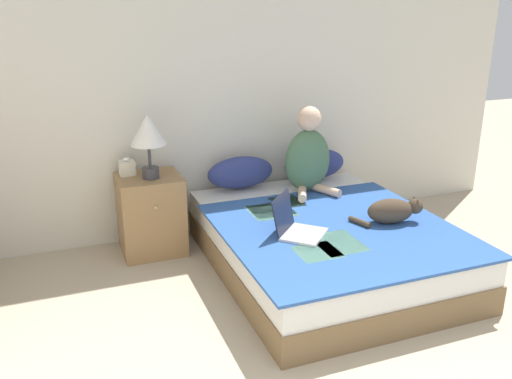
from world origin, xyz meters
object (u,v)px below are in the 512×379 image
(cat_tabby, at_px, (393,211))
(tissue_box, at_px, (127,168))
(person_sitting, at_px, (308,156))
(table_lamp, at_px, (148,133))
(laptop_open, at_px, (297,227))
(pillow_near, at_px, (240,173))
(bed, at_px, (324,244))
(nightstand, at_px, (151,214))
(pillow_far, at_px, (314,164))

(cat_tabby, relative_size, tissue_box, 3.64)
(person_sitting, relative_size, table_lamp, 1.45)
(person_sitting, distance_m, laptop_open, 0.96)
(table_lamp, bearing_deg, tissue_box, 135.05)
(pillow_near, xyz_separation_m, tissue_box, (-0.94, 0.01, 0.14))
(pillow_near, height_order, cat_tabby, pillow_near)
(bed, height_order, person_sitting, person_sitting)
(table_lamp, distance_m, tissue_box, 0.37)
(cat_tabby, height_order, tissue_box, tissue_box)
(nightstand, height_order, table_lamp, table_lamp)
(pillow_near, bearing_deg, person_sitting, -28.09)
(bed, distance_m, nightstand, 1.40)
(person_sitting, height_order, cat_tabby, person_sitting)
(pillow_far, bearing_deg, tissue_box, 179.74)
(person_sitting, bearing_deg, table_lamp, 174.66)
(cat_tabby, height_order, nightstand, nightstand)
(bed, height_order, pillow_near, pillow_near)
(table_lamp, bearing_deg, nightstand, 102.37)
(pillow_near, xyz_separation_m, cat_tabby, (0.77, -1.12, -0.05))
(pillow_near, distance_m, pillow_far, 0.71)
(pillow_near, xyz_separation_m, table_lamp, (-0.79, -0.15, 0.44))
(person_sitting, xyz_separation_m, cat_tabby, (0.27, -0.85, -0.21))
(bed, xyz_separation_m, cat_tabby, (0.42, -0.24, 0.30))
(cat_tabby, xyz_separation_m, nightstand, (-1.57, 1.02, -0.19))
(bed, distance_m, tissue_box, 1.65)
(cat_tabby, distance_m, laptop_open, 0.74)
(cat_tabby, bearing_deg, pillow_near, 136.05)
(bed, height_order, tissue_box, tissue_box)
(laptop_open, bearing_deg, table_lamp, 85.46)
(nightstand, bearing_deg, bed, -34.33)
(pillow_far, relative_size, nightstand, 0.92)
(bed, bearing_deg, table_lamp, 147.06)
(person_sitting, relative_size, laptop_open, 1.63)
(bed, distance_m, cat_tabby, 0.57)
(pillow_near, xyz_separation_m, pillow_far, (0.71, 0.00, 0.00))
(cat_tabby, relative_size, nightstand, 0.80)
(pillow_far, bearing_deg, laptop_open, -122.22)
(laptop_open, bearing_deg, pillow_near, 45.54)
(cat_tabby, bearing_deg, bed, 162.02)
(table_lamp, bearing_deg, person_sitting, -5.34)
(person_sitting, distance_m, tissue_box, 1.47)
(pillow_near, distance_m, person_sitting, 0.59)
(laptop_open, xyz_separation_m, nightstand, (-0.83, 0.97, -0.15))
(bed, relative_size, nightstand, 3.18)
(bed, bearing_deg, tissue_box, 145.39)
(pillow_near, height_order, person_sitting, person_sitting)
(laptop_open, bearing_deg, pillow_far, 11.68)
(person_sitting, xyz_separation_m, laptop_open, (-0.47, -0.80, -0.25))
(cat_tabby, bearing_deg, laptop_open, -172.44)
(pillow_near, bearing_deg, laptop_open, -88.36)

